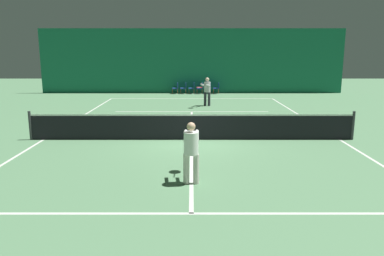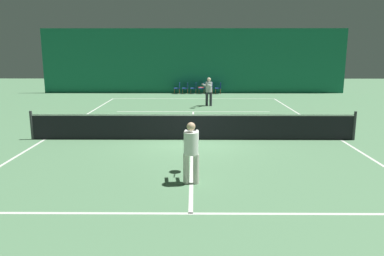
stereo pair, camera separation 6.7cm
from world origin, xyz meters
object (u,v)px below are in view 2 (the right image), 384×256
object	(u,v)px
courtside_chair_1	(186,87)
courtside_chair_5	(219,87)
courtside_chair_3	(203,87)
tennis_net	(193,126)
player_near	(191,148)
courtside_chair_0	(178,87)
courtside_chair_4	(211,87)
player_far	(209,89)
courtside_chair_2	(194,87)

from	to	relation	value
courtside_chair_1	courtside_chair_5	bearing A→B (deg)	90.00
courtside_chair_3	courtside_chair_5	size ratio (longest dim) A/B	1.00
tennis_net	player_near	size ratio (longest dim) A/B	7.70
courtside_chair_0	courtside_chair_4	distance (m)	2.48
courtside_chair_1	courtside_chair_5	xyz separation A→B (m)	(2.48, 0.00, 0.00)
tennis_net	player_far	distance (m)	8.61
player_near	courtside_chair_0	world-z (taller)	player_near
player_near	courtside_chair_5	size ratio (longest dim) A/B	1.85
player_near	courtside_chair_2	world-z (taller)	player_near
player_near	courtside_chair_2	bearing A→B (deg)	0.47
courtside_chair_3	courtside_chair_5	world-z (taller)	same
tennis_net	courtside_chair_3	size ratio (longest dim) A/B	14.29
player_far	courtside_chair_5	bearing A→B (deg)	-160.30
courtside_chair_4	player_near	bearing A→B (deg)	-3.82
tennis_net	courtside_chair_4	xyz separation A→B (m)	(1.29, 14.78, -0.03)
player_far	courtside_chair_5	xyz separation A→B (m)	(1.02, 6.22, -0.49)
courtside_chair_0	courtside_chair_5	distance (m)	3.10
courtside_chair_2	player_near	bearing A→B (deg)	-0.16
courtside_chair_0	tennis_net	bearing A→B (deg)	4.62
player_far	courtside_chair_0	size ratio (longest dim) A/B	1.99
player_far	player_near	bearing A→B (deg)	25.08
courtside_chair_0	courtside_chair_3	bearing A→B (deg)	90.00
player_near	courtside_chair_1	distance (m)	19.40
player_near	courtside_chair_3	xyz separation A→B (m)	(0.68, 19.38, -0.42)
tennis_net	courtside_chair_0	size ratio (longest dim) A/B	14.29
courtside_chair_2	courtside_chair_3	world-z (taller)	same
tennis_net	courtside_chair_1	world-z (taller)	tennis_net
courtside_chair_0	courtside_chair_3	distance (m)	1.86
courtside_chair_1	courtside_chair_5	world-z (taller)	same
player_far	courtside_chair_2	distance (m)	6.30
courtside_chair_1	courtside_chair_0	bearing A→B (deg)	-90.00
courtside_chair_2	courtside_chair_1	bearing A→B (deg)	-90.00
tennis_net	player_far	size ratio (longest dim) A/B	7.17
courtside_chair_4	courtside_chair_2	bearing A→B (deg)	-90.00
courtside_chair_4	courtside_chair_5	distance (m)	0.62
player_far	courtside_chair_4	bearing A→B (deg)	-154.66
player_near	courtside_chair_4	xyz separation A→B (m)	(1.30, 19.38, -0.42)
tennis_net	courtside_chair_5	bearing A→B (deg)	82.64
courtside_chair_0	courtside_chair_2	bearing A→B (deg)	90.00
player_far	courtside_chair_2	xyz separation A→B (m)	(-0.84, 6.22, -0.49)
player_far	courtside_chair_3	world-z (taller)	player_far
courtside_chair_4	courtside_chair_5	xyz separation A→B (m)	(0.62, 0.00, 0.00)
courtside_chair_2	tennis_net	bearing A→B (deg)	-0.18
player_near	courtside_chair_1	world-z (taller)	player_near
player_near	player_far	bearing A→B (deg)	-3.28
courtside_chair_1	courtside_chair_2	world-z (taller)	same
courtside_chair_3	courtside_chair_0	bearing A→B (deg)	-90.00
courtside_chair_3	courtside_chair_5	distance (m)	1.24
courtside_chair_0	courtside_chair_3	xyz separation A→B (m)	(1.86, 0.00, 0.00)
courtside_chair_0	courtside_chair_3	world-z (taller)	same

